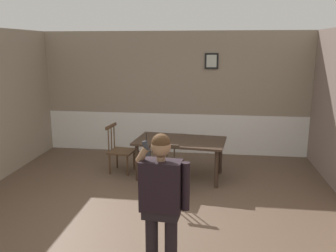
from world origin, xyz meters
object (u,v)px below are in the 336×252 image
(person_figure, at_px, (162,196))
(dining_table, at_px, (180,144))
(chair_near_window, at_px, (120,150))
(chair_by_doorway, at_px, (169,169))

(person_figure, bearing_deg, dining_table, -83.35)
(dining_table, distance_m, person_figure, 3.02)
(chair_near_window, xyz_separation_m, person_figure, (1.32, -3.14, 0.47))
(chair_by_doorway, relative_size, person_figure, 0.58)
(chair_near_window, relative_size, person_figure, 0.59)
(dining_table, height_order, chair_near_window, chair_near_window)
(dining_table, xyz_separation_m, chair_by_doorway, (-0.09, -0.86, -0.19))
(chair_near_window, bearing_deg, person_figure, 29.77)
(dining_table, bearing_deg, chair_by_doorway, -96.29)
(chair_by_doorway, xyz_separation_m, person_figure, (0.19, -2.14, 0.46))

